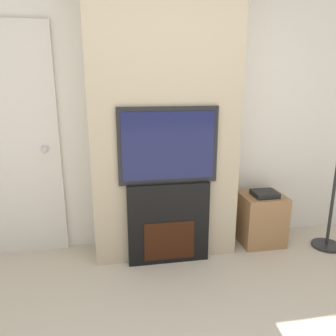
{
  "coord_description": "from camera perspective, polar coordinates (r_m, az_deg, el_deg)",
  "views": [
    {
      "loc": [
        -0.46,
        -1.08,
        1.6
      ],
      "look_at": [
        0.0,
        1.58,
        0.87
      ],
      "focal_mm": 35.0,
      "sensor_mm": 36.0,
      "label": 1
    }
  ],
  "objects": [
    {
      "name": "wall_back",
      "position": [
        3.15,
        -1.43,
        10.54
      ],
      "size": [
        6.0,
        0.06,
        2.7
      ],
      "color": "silver",
      "rests_on": "ground_plane"
    },
    {
      "name": "chimney_breast",
      "position": [
        2.91,
        -0.72,
        10.18
      ],
      "size": [
        1.29,
        0.42,
        2.7
      ],
      "color": "#BCAD8E",
      "rests_on": "ground_plane"
    },
    {
      "name": "fireplace",
      "position": [
        2.96,
        0.0,
        -9.45
      ],
      "size": [
        0.72,
        0.15,
        0.74
      ],
      "color": "black",
      "rests_on": "ground_plane"
    },
    {
      "name": "television",
      "position": [
        2.75,
        0.01,
        3.92
      ],
      "size": [
        0.85,
        0.07,
        0.65
      ],
      "color": "black",
      "rests_on": "fireplace"
    },
    {
      "name": "media_stand",
      "position": [
        3.45,
        15.89,
        -8.37
      ],
      "size": [
        0.42,
        0.38,
        0.56
      ],
      "color": "#997047",
      "rests_on": "ground_plane"
    },
    {
      "name": "entry_door",
      "position": [
        3.23,
        -26.02,
        3.6
      ],
      "size": [
        0.88,
        0.09,
        2.08
      ],
      "color": "silver",
      "rests_on": "ground_plane"
    }
  ]
}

